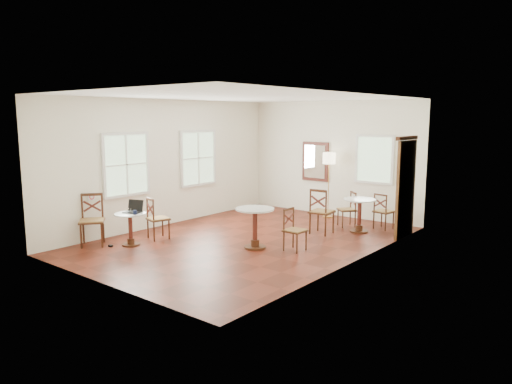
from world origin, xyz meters
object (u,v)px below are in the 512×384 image
cafe_table_near (130,226)px  chair_near_a (157,218)px  cafe_table_back (359,212)px  chair_mid_b (294,230)px  mouse (129,212)px  floor_lamp (329,163)px  water_glass (130,211)px  cafe_table_mid (255,224)px  chair_mid_a (321,211)px  chair_back_a (383,211)px  chair_back_b (348,209)px  chair_near_b (92,220)px  power_adapter (111,246)px  navy_mug (135,212)px  laptop (134,209)px

cafe_table_near → chair_near_a: size_ratio=0.74×
cafe_table_back → chair_mid_b: 2.20m
cafe_table_back → mouse: (-3.09, -3.98, 0.21)m
floor_lamp → chair_near_a: bearing=-111.4°
water_glass → cafe_table_mid: bearing=34.1°
chair_mid_a → chair_mid_b: chair_mid_a is taller
chair_near_a → chair_back_a: chair_near_a is taller
floor_lamp → mouse: floor_lamp is taller
chair_near_a → mouse: 0.73m
water_glass → chair_mid_b: bearing=32.5°
chair_back_b → floor_lamp: floor_lamp is taller
floor_lamp → chair_near_b: bearing=-112.9°
cafe_table_near → power_adapter: cafe_table_near is taller
cafe_table_back → water_glass: water_glass is taller
chair_near_a → navy_mug: chair_near_a is taller
floor_lamp → cafe_table_mid: bearing=-83.2°
laptop → water_glass: bearing=-95.8°
cafe_table_back → laptop: (-3.12, -3.84, 0.25)m
cafe_table_near → floor_lamp: (1.68, 4.96, 1.02)m
chair_near_a → chair_near_b: size_ratio=0.86×
floor_lamp → cafe_table_near: bearing=-108.7°
chair_mid_a → chair_back_a: 1.58m
chair_near_a → power_adapter: bearing=93.8°
chair_back_a → floor_lamp: bearing=-2.7°
chair_back_b → navy_mug: bearing=-78.9°
chair_back_a → laptop: laptop is taller
chair_mid_b → mouse: chair_mid_b is taller
cafe_table_near → water_glass: size_ratio=6.35×
chair_near_b → mouse: bearing=-14.4°
cafe_table_back → laptop: laptop is taller
chair_near_b → chair_near_a: bearing=9.8°
cafe_table_back → chair_back_b: (-0.50, 0.37, -0.06)m
chair_mid_a → cafe_table_mid: bearing=73.9°
floor_lamp → chair_back_a: bearing=-12.0°
chair_near_a → chair_near_b: bearing=78.4°
navy_mug → cafe_table_near: bearing=178.6°
chair_back_a → cafe_table_near: bearing=63.1°
chair_near_a → chair_mid_a: bearing=-116.9°
cafe_table_mid → chair_near_b: 3.32m
chair_mid_a → power_adapter: size_ratio=10.92×
chair_mid_a → power_adapter: 4.56m
chair_back_a → floor_lamp: size_ratio=0.50×
cafe_table_mid → chair_back_b: 2.95m
chair_near_a → laptop: 0.62m
cafe_table_back → chair_near_a: size_ratio=0.85×
cafe_table_back → navy_mug: (-2.91, -3.97, 0.24)m
cafe_table_near → chair_near_a: (0.01, 0.68, 0.04)m
chair_near_a → laptop: (-0.04, -0.56, 0.28)m
cafe_table_near → chair_back_b: bearing=59.2°
chair_mid_b → floor_lamp: size_ratio=0.49×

